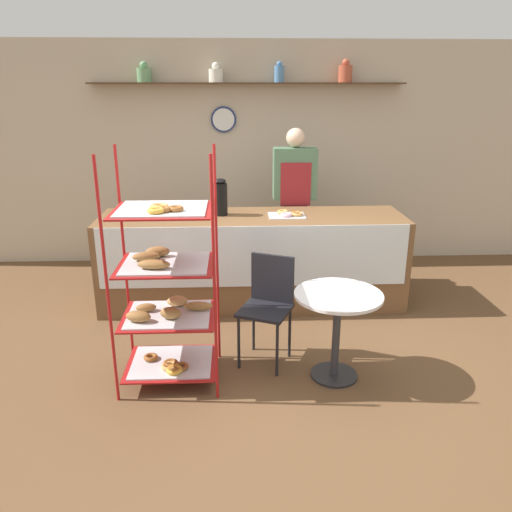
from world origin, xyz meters
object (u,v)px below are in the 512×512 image
pastry_rack (166,290)px  cafe_chair (269,298)px  cafe_table (337,315)px  donut_tray_counter (289,214)px  coffee_carafe (220,197)px  person_worker (294,201)px

pastry_rack → cafe_chair: 0.85m
cafe_chair → pastry_rack: bearing=-136.7°
cafe_table → donut_tray_counter: bearing=98.8°
cafe_table → coffee_carafe: bearing=120.6°
cafe_table → cafe_chair: bearing=148.0°
coffee_carafe → donut_tray_counter: coffee_carafe is taller
cafe_table → donut_tray_counter: (-0.22, 1.44, 0.43)m
coffee_carafe → person_worker: bearing=32.8°
cafe_chair → coffee_carafe: size_ratio=2.38×
pastry_rack → coffee_carafe: 1.58m
person_worker → cafe_chair: 1.82m
pastry_rack → cafe_table: bearing=-1.6°
pastry_rack → person_worker: bearing=59.6°
cafe_table → cafe_chair: size_ratio=0.80×
pastry_rack → cafe_chair: bearing=19.5°
pastry_rack → cafe_table: 1.30m
cafe_table → donut_tray_counter: 1.52m
coffee_carafe → donut_tray_counter: (0.68, -0.08, -0.16)m
person_worker → cafe_table: size_ratio=2.49×
cafe_chair → donut_tray_counter: (0.28, 1.13, 0.41)m
cafe_chair → donut_tray_counter: donut_tray_counter is taller
pastry_rack → cafe_chair: (0.78, 0.28, -0.20)m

